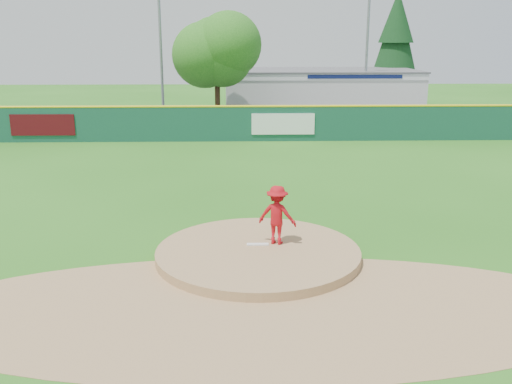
{
  "coord_description": "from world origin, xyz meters",
  "views": [
    {
      "loc": [
        -0.45,
        -14.39,
        5.74
      ],
      "look_at": [
        0.0,
        2.0,
        1.3
      ],
      "focal_mm": 40.0,
      "sensor_mm": 36.0,
      "label": 1
    }
  ],
  "objects_px": {
    "conifer_tree": "(396,40)",
    "deciduous_tree": "(217,56)",
    "van": "(280,118)",
    "pool_building_grp": "(320,90)",
    "playground_slide": "(4,120)",
    "light_pole_right": "(367,41)",
    "pitcher": "(277,215)",
    "light_pole_left": "(160,33)"
  },
  "relations": [
    {
      "from": "deciduous_tree",
      "to": "pool_building_grp",
      "type": "bearing_deg",
      "value": 41.16
    },
    {
      "from": "conifer_tree",
      "to": "deciduous_tree",
      "type": "bearing_deg",
      "value": -143.75
    },
    {
      "from": "van",
      "to": "light_pole_right",
      "type": "bearing_deg",
      "value": -30.51
    },
    {
      "from": "playground_slide",
      "to": "light_pole_right",
      "type": "height_order",
      "value": "light_pole_right"
    },
    {
      "from": "deciduous_tree",
      "to": "light_pole_right",
      "type": "bearing_deg",
      "value": 19.98
    },
    {
      "from": "pitcher",
      "to": "playground_slide",
      "type": "distance_m",
      "value": 26.54
    },
    {
      "from": "pitcher",
      "to": "conifer_tree",
      "type": "bearing_deg",
      "value": -89.92
    },
    {
      "from": "van",
      "to": "deciduous_tree",
      "type": "bearing_deg",
      "value": 84.69
    },
    {
      "from": "conifer_tree",
      "to": "light_pole_right",
      "type": "distance_m",
      "value": 8.06
    },
    {
      "from": "pitcher",
      "to": "light_pole_right",
      "type": "bearing_deg",
      "value": -87.11
    },
    {
      "from": "light_pole_left",
      "to": "light_pole_right",
      "type": "bearing_deg",
      "value": 7.59
    },
    {
      "from": "light_pole_left",
      "to": "light_pole_right",
      "type": "xyz_separation_m",
      "value": [
        15.0,
        2.0,
        -0.51
      ]
    },
    {
      "from": "pitcher",
      "to": "pool_building_grp",
      "type": "height_order",
      "value": "pool_building_grp"
    },
    {
      "from": "pitcher",
      "to": "light_pole_right",
      "type": "relative_size",
      "value": 0.16
    },
    {
      "from": "pool_building_grp",
      "to": "pitcher",
      "type": "bearing_deg",
      "value": -99.83
    },
    {
      "from": "van",
      "to": "light_pole_left",
      "type": "height_order",
      "value": "light_pole_left"
    },
    {
      "from": "van",
      "to": "deciduous_tree",
      "type": "height_order",
      "value": "deciduous_tree"
    },
    {
      "from": "pitcher",
      "to": "conifer_tree",
      "type": "distance_m",
      "value": 37.94
    },
    {
      "from": "pitcher",
      "to": "van",
      "type": "height_order",
      "value": "pitcher"
    },
    {
      "from": "playground_slide",
      "to": "deciduous_tree",
      "type": "relative_size",
      "value": 0.37
    },
    {
      "from": "van",
      "to": "playground_slide",
      "type": "bearing_deg",
      "value": 113.35
    },
    {
      "from": "playground_slide",
      "to": "deciduous_tree",
      "type": "height_order",
      "value": "deciduous_tree"
    },
    {
      "from": "conifer_tree",
      "to": "light_pole_right",
      "type": "height_order",
      "value": "light_pole_right"
    },
    {
      "from": "pitcher",
      "to": "light_pole_right",
      "type": "height_order",
      "value": "light_pole_right"
    },
    {
      "from": "playground_slide",
      "to": "pool_building_grp",
      "type": "bearing_deg",
      "value": 25.7
    },
    {
      "from": "van",
      "to": "light_pole_right",
      "type": "relative_size",
      "value": 0.46
    },
    {
      "from": "playground_slide",
      "to": "light_pole_left",
      "type": "height_order",
      "value": "light_pole_left"
    },
    {
      "from": "playground_slide",
      "to": "deciduous_tree",
      "type": "distance_m",
      "value": 14.22
    },
    {
      "from": "conifer_tree",
      "to": "light_pole_left",
      "type": "relative_size",
      "value": 0.86
    },
    {
      "from": "pitcher",
      "to": "pool_building_grp",
      "type": "bearing_deg",
      "value": -80.43
    },
    {
      "from": "pitcher",
      "to": "conifer_tree",
      "type": "height_order",
      "value": "conifer_tree"
    },
    {
      "from": "pool_building_grp",
      "to": "playground_slide",
      "type": "relative_size",
      "value": 5.65
    },
    {
      "from": "playground_slide",
      "to": "pitcher",
      "type": "bearing_deg",
      "value": -53.34
    },
    {
      "from": "van",
      "to": "pool_building_grp",
      "type": "height_order",
      "value": "pool_building_grp"
    },
    {
      "from": "deciduous_tree",
      "to": "light_pole_right",
      "type": "height_order",
      "value": "light_pole_right"
    },
    {
      "from": "pitcher",
      "to": "light_pole_left",
      "type": "height_order",
      "value": "light_pole_left"
    },
    {
      "from": "van",
      "to": "conifer_tree",
      "type": "relative_size",
      "value": 0.48
    },
    {
      "from": "van",
      "to": "pool_building_grp",
      "type": "distance_m",
      "value": 9.71
    },
    {
      "from": "light_pole_left",
      "to": "playground_slide",
      "type": "bearing_deg",
      "value": -150.52
    },
    {
      "from": "pitcher",
      "to": "pool_building_grp",
      "type": "relative_size",
      "value": 0.11
    },
    {
      "from": "playground_slide",
      "to": "light_pole_right",
      "type": "distance_m",
      "value": 25.82
    },
    {
      "from": "van",
      "to": "deciduous_tree",
      "type": "xyz_separation_m",
      "value": [
        -4.18,
        1.87,
        3.9
      ]
    }
  ]
}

